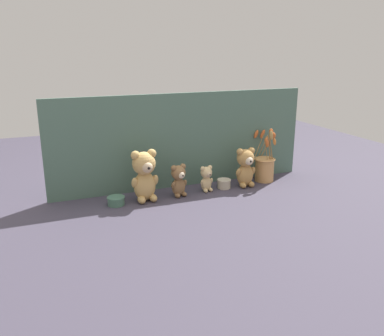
{
  "coord_description": "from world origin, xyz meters",
  "views": [
    {
      "loc": [
        -0.81,
        -2.01,
        0.81
      ],
      "look_at": [
        0.0,
        0.02,
        0.15
      ],
      "focal_mm": 38.0,
      "sensor_mm": 36.0,
      "label": 1
    }
  ],
  "objects_px": {
    "teddy_bear_small": "(179,180)",
    "flower_vase": "(265,166)",
    "teddy_bear_large": "(145,175)",
    "decorative_tin_tall": "(116,201)",
    "decorative_tin_short": "(224,184)",
    "teddy_bear_tiny": "(206,178)",
    "teddy_bear_medium": "(246,166)"
  },
  "relations": [
    {
      "from": "teddy_bear_small",
      "to": "flower_vase",
      "type": "bearing_deg",
      "value": 5.76
    },
    {
      "from": "teddy_bear_small",
      "to": "flower_vase",
      "type": "height_order",
      "value": "flower_vase"
    },
    {
      "from": "teddy_bear_large",
      "to": "decorative_tin_tall",
      "type": "height_order",
      "value": "teddy_bear_large"
    },
    {
      "from": "teddy_bear_large",
      "to": "flower_vase",
      "type": "height_order",
      "value": "flower_vase"
    },
    {
      "from": "decorative_tin_short",
      "to": "decorative_tin_tall",
      "type": "bearing_deg",
      "value": -177.76
    },
    {
      "from": "flower_vase",
      "to": "decorative_tin_short",
      "type": "distance_m",
      "value": 0.31
    },
    {
      "from": "teddy_bear_small",
      "to": "decorative_tin_tall",
      "type": "xyz_separation_m",
      "value": [
        -0.36,
        0.0,
        -0.07
      ]
    },
    {
      "from": "decorative_tin_short",
      "to": "teddy_bear_large",
      "type": "bearing_deg",
      "value": -177.19
    },
    {
      "from": "teddy_bear_tiny",
      "to": "flower_vase",
      "type": "distance_m",
      "value": 0.42
    },
    {
      "from": "teddy_bear_large",
      "to": "teddy_bear_medium",
      "type": "height_order",
      "value": "teddy_bear_large"
    },
    {
      "from": "teddy_bear_small",
      "to": "decorative_tin_tall",
      "type": "bearing_deg",
      "value": 180.0
    },
    {
      "from": "teddy_bear_medium",
      "to": "teddy_bear_tiny",
      "type": "bearing_deg",
      "value": 178.75
    },
    {
      "from": "teddy_bear_large",
      "to": "teddy_bear_small",
      "type": "bearing_deg",
      "value": -0.46
    },
    {
      "from": "teddy_bear_large",
      "to": "decorative_tin_short",
      "type": "bearing_deg",
      "value": 2.81
    },
    {
      "from": "flower_vase",
      "to": "decorative_tin_tall",
      "type": "bearing_deg",
      "value": -176.4
    },
    {
      "from": "teddy_bear_medium",
      "to": "flower_vase",
      "type": "distance_m",
      "value": 0.17
    },
    {
      "from": "teddy_bear_tiny",
      "to": "decorative_tin_short",
      "type": "distance_m",
      "value": 0.13
    },
    {
      "from": "decorative_tin_tall",
      "to": "teddy_bear_medium",
      "type": "bearing_deg",
      "value": 0.86
    },
    {
      "from": "teddy_bear_large",
      "to": "teddy_bear_small",
      "type": "distance_m",
      "value": 0.2
    },
    {
      "from": "teddy_bear_large",
      "to": "decorative_tin_tall",
      "type": "relative_size",
      "value": 3.03
    },
    {
      "from": "teddy_bear_medium",
      "to": "teddy_bear_small",
      "type": "distance_m",
      "value": 0.43
    },
    {
      "from": "decorative_tin_short",
      "to": "teddy_bear_medium",
      "type": "bearing_deg",
      "value": -5.9
    },
    {
      "from": "teddy_bear_medium",
      "to": "teddy_bear_small",
      "type": "relative_size",
      "value": 1.28
    },
    {
      "from": "teddy_bear_medium",
      "to": "decorative_tin_tall",
      "type": "distance_m",
      "value": 0.79
    },
    {
      "from": "teddy_bear_small",
      "to": "decorative_tin_short",
      "type": "bearing_deg",
      "value": 4.96
    },
    {
      "from": "teddy_bear_medium",
      "to": "decorative_tin_short",
      "type": "distance_m",
      "value": 0.16
    },
    {
      "from": "teddy_bear_medium",
      "to": "decorative_tin_short",
      "type": "height_order",
      "value": "teddy_bear_medium"
    },
    {
      "from": "teddy_bear_medium",
      "to": "decorative_tin_tall",
      "type": "xyz_separation_m",
      "value": [
        -0.78,
        -0.01,
        -0.1
      ]
    },
    {
      "from": "flower_vase",
      "to": "decorative_tin_short",
      "type": "relative_size",
      "value": 4.16
    },
    {
      "from": "teddy_bear_tiny",
      "to": "teddy_bear_medium",
      "type": "bearing_deg",
      "value": -1.25
    },
    {
      "from": "teddy_bear_large",
      "to": "flower_vase",
      "type": "xyz_separation_m",
      "value": [
        0.78,
        0.06,
        -0.05
      ]
    },
    {
      "from": "teddy_bear_large",
      "to": "teddy_bear_tiny",
      "type": "distance_m",
      "value": 0.38
    }
  ]
}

